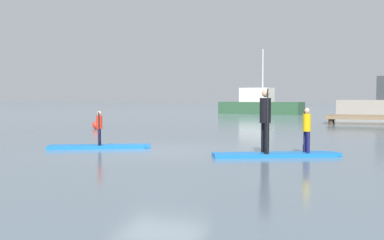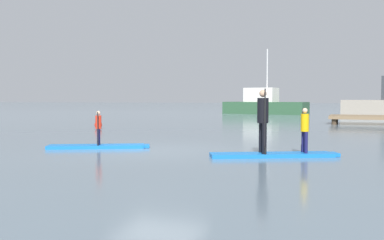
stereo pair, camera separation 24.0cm
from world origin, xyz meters
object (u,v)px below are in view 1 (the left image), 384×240
at_px(paddleboard_far, 277,155).
at_px(mooring_buoy_near, 96,125).
at_px(fishing_boat_green_midground, 260,104).
at_px(paddler_adult, 265,117).
at_px(paddler_child_solo, 99,126).
at_px(paddleboard_near, 100,147).
at_px(paddler_child_front, 307,127).

distance_m(paddleboard_far, mooring_buoy_near, 12.48).
bearing_deg(fishing_boat_green_midground, paddler_adult, -78.94).
xyz_separation_m(paddler_adult, fishing_boat_green_midground, (-5.90, 30.20, -0.14)).
relative_size(paddleboard_far, paddler_adult, 1.95).
height_order(paddler_child_solo, fishing_boat_green_midground, fishing_boat_green_midground).
bearing_deg(paddler_adult, paddleboard_far, 26.40).
bearing_deg(fishing_boat_green_midground, mooring_buoy_near, -99.65).
relative_size(paddleboard_near, paddler_child_solo, 2.90).
relative_size(paddler_child_solo, paddler_adult, 0.62).
xyz_separation_m(paddler_adult, mooring_buoy_near, (-9.75, 7.55, -0.85)).
distance_m(paddleboard_far, fishing_boat_green_midground, 30.70).
xyz_separation_m(fishing_boat_green_midground, mooring_buoy_near, (-3.85, -22.65, -0.72)).
relative_size(paddler_adult, paddler_child_front, 1.43).
bearing_deg(paddler_child_solo, paddler_child_front, 2.23).
bearing_deg(paddler_adult, paddler_child_solo, 177.14).
bearing_deg(paddler_child_front, paddleboard_near, -177.89).
height_order(paddleboard_near, paddler_adult, paddler_adult).
height_order(paddleboard_near, paddler_child_front, paddler_child_front).
bearing_deg(paddler_child_solo, paddleboard_near, 108.23).
relative_size(paddler_child_solo, paddleboard_far, 0.32).
distance_m(paddler_child_solo, paddleboard_far, 5.42).
height_order(paddleboard_near, fishing_boat_green_midground, fishing_boat_green_midground).
distance_m(paddler_child_solo, paddler_child_front, 6.11).
xyz_separation_m(paddleboard_far, fishing_boat_green_midground, (-6.18, 30.06, 0.86)).
height_order(paddler_child_solo, paddler_adult, paddler_adult).
xyz_separation_m(paddleboard_near, mooring_buoy_near, (-4.65, 7.28, 0.14)).
bearing_deg(fishing_boat_green_midground, paddleboard_far, -78.38).
bearing_deg(paddler_child_front, mooring_buoy_near, 146.73).
xyz_separation_m(paddler_child_solo, mooring_buoy_near, (-4.65, 7.30, -0.49)).
bearing_deg(mooring_buoy_near, paddler_adult, -37.75).
relative_size(paddler_child_solo, mooring_buoy_near, 2.74).
xyz_separation_m(paddleboard_far, paddler_adult, (-0.28, -0.14, 0.99)).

